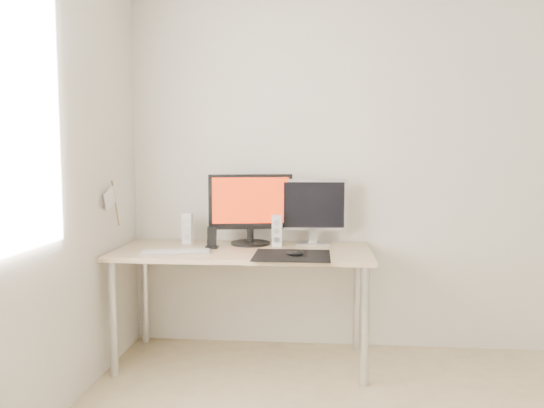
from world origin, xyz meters
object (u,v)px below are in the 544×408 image
object	(u,v)px
speaker_left	(188,228)
keyboard	(176,252)
main_monitor	(250,206)
second_monitor	(313,208)
mouse	(295,253)
speaker_right	(277,230)
phone_dock	(212,242)
desk	(243,261)

from	to	relation	value
speaker_left	keyboard	xyz separation A→B (m)	(0.01, -0.34, -0.09)
main_monitor	keyboard	distance (m)	0.59
second_monitor	mouse	bearing A→B (deg)	-102.54
second_monitor	speaker_left	distance (m)	0.85
speaker_right	keyboard	distance (m)	0.68
main_monitor	second_monitor	size ratio (longest dim) A/B	1.22
phone_dock	second_monitor	bearing A→B (deg)	17.34
main_monitor	second_monitor	xyz separation A→B (m)	(0.41, 0.04, -0.01)
keyboard	phone_dock	world-z (taller)	phone_dock
desk	speaker_right	xyz separation A→B (m)	(0.20, 0.15, 0.18)
mouse	main_monitor	world-z (taller)	main_monitor
speaker_left	phone_dock	world-z (taller)	speaker_left
second_monitor	speaker_right	distance (m)	0.28
desk	main_monitor	distance (m)	0.38
speaker_left	phone_dock	xyz separation A→B (m)	(0.20, -0.17, -0.06)
speaker_right	phone_dock	size ratio (longest dim) A/B	1.49
mouse	second_monitor	size ratio (longest dim) A/B	0.23
mouse	main_monitor	distance (m)	0.55
main_monitor	keyboard	size ratio (longest dim) A/B	1.26
keyboard	speaker_right	bearing A→B (deg)	27.39
speaker_left	keyboard	world-z (taller)	speaker_left
desk	speaker_right	world-z (taller)	speaker_right
mouse	desk	size ratio (longest dim) A/B	0.06
desk	keyboard	size ratio (longest dim) A/B	3.67
second_monitor	speaker_right	bearing A→B (deg)	-163.20
mouse	speaker_right	distance (m)	0.40
mouse	speaker_right	xyz separation A→B (m)	(-0.13, 0.37, 0.08)
main_monitor	phone_dock	world-z (taller)	main_monitor
speaker_left	keyboard	distance (m)	0.36
mouse	phone_dock	world-z (taller)	phone_dock
desk	second_monitor	world-z (taller)	second_monitor
keyboard	main_monitor	bearing A→B (deg)	38.74
desk	speaker_right	bearing A→B (deg)	36.02
mouse	main_monitor	size ratio (longest dim) A/B	0.19
mouse	desk	bearing A→B (deg)	146.99
speaker_right	phone_dock	bearing A→B (deg)	-162.36
phone_dock	desk	bearing A→B (deg)	-5.51
mouse	keyboard	size ratio (longest dim) A/B	0.24
phone_dock	main_monitor	bearing A→B (deg)	34.15
mouse	speaker_right	world-z (taller)	speaker_right
mouse	speaker_left	world-z (taller)	speaker_left
speaker_left	phone_dock	bearing A→B (deg)	-39.63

